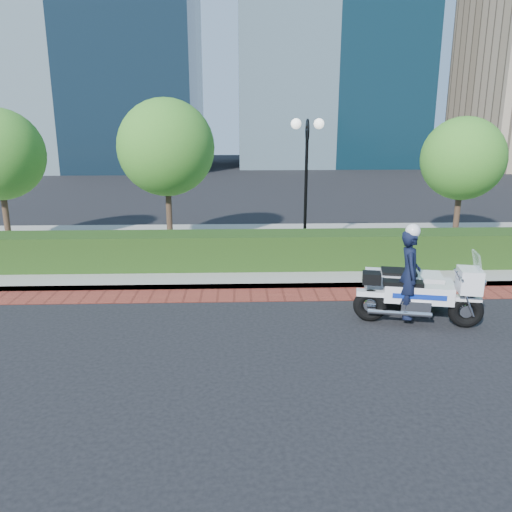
{
  "coord_description": "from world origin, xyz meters",
  "views": [
    {
      "loc": [
        -1.12,
        -10.43,
        4.21
      ],
      "look_at": [
        -0.7,
        1.61,
        1.0
      ],
      "focal_mm": 35.0,
      "sensor_mm": 36.0,
      "label": 1
    }
  ],
  "objects_px": {
    "police_motorcycle": "(411,285)",
    "lamppost": "(306,165)",
    "tree_b": "(166,148)",
    "tree_c": "(463,159)"
  },
  "relations": [
    {
      "from": "tree_b",
      "to": "police_motorcycle",
      "type": "bearing_deg",
      "value": -46.87
    },
    {
      "from": "tree_c",
      "to": "lamppost",
      "type": "bearing_deg",
      "value": -166.7
    },
    {
      "from": "tree_b",
      "to": "police_motorcycle",
      "type": "height_order",
      "value": "tree_b"
    },
    {
      "from": "lamppost",
      "to": "police_motorcycle",
      "type": "distance_m",
      "value": 5.97
    },
    {
      "from": "tree_b",
      "to": "tree_c",
      "type": "height_order",
      "value": "tree_b"
    },
    {
      "from": "tree_b",
      "to": "police_motorcycle",
      "type": "relative_size",
      "value": 1.81
    },
    {
      "from": "tree_b",
      "to": "police_motorcycle",
      "type": "distance_m",
      "value": 9.42
    },
    {
      "from": "police_motorcycle",
      "to": "lamppost",
      "type": "bearing_deg",
      "value": 119.69
    },
    {
      "from": "lamppost",
      "to": "tree_b",
      "type": "height_order",
      "value": "tree_b"
    },
    {
      "from": "lamppost",
      "to": "tree_b",
      "type": "bearing_deg",
      "value": 163.89
    }
  ]
}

